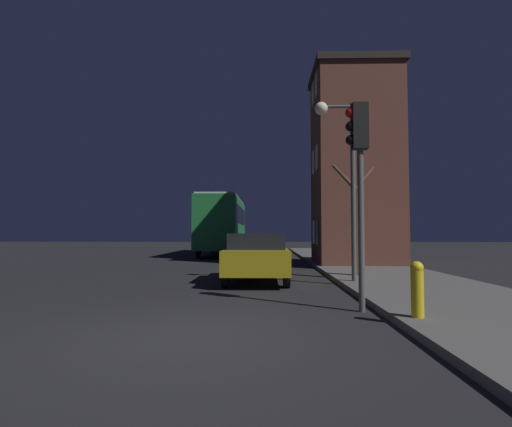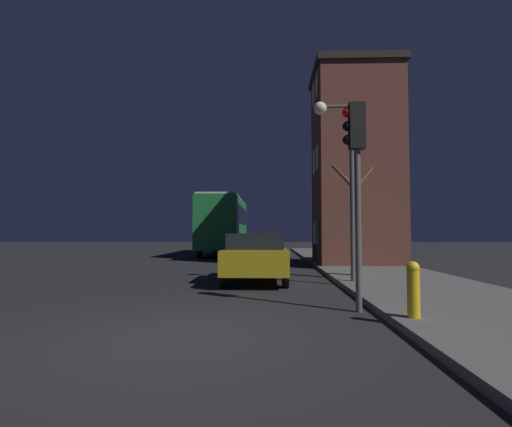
% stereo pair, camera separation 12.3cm
% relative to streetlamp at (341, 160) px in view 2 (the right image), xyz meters
% --- Properties ---
extents(ground_plane, '(120.00, 120.00, 0.00)m').
position_rel_streetlamp_xyz_m(ground_plane, '(-3.41, -5.66, -3.61)').
color(ground_plane, black).
extents(brick_building, '(3.87, 3.91, 8.97)m').
position_rel_streetlamp_xyz_m(brick_building, '(1.92, 6.89, 1.03)').
color(brick_building, brown).
rests_on(brick_building, sidewalk).
extents(streetlamp, '(1.16, 0.38, 5.17)m').
position_rel_streetlamp_xyz_m(streetlamp, '(0.00, 0.00, 0.00)').
color(streetlamp, '#4C4C4C').
rests_on(streetlamp, sidewalk).
extents(traffic_light, '(0.43, 0.24, 4.02)m').
position_rel_streetlamp_xyz_m(traffic_light, '(-0.40, -3.76, -0.72)').
color(traffic_light, '#4C4C4C').
rests_on(traffic_light, ground).
extents(bare_tree, '(1.59, 1.00, 3.65)m').
position_rel_streetlamp_xyz_m(bare_tree, '(0.75, 1.66, -1.73)').
color(bare_tree, '#473323').
rests_on(bare_tree, sidewalk).
extents(bus, '(2.46, 10.56, 3.84)m').
position_rel_streetlamp_xyz_m(bus, '(-5.13, 16.02, -1.34)').
color(bus, '#1E6B33').
rests_on(bus, ground).
extents(car_near_lane, '(1.85, 4.14, 1.48)m').
position_rel_streetlamp_xyz_m(car_near_lane, '(-2.47, 0.82, -2.82)').
color(car_near_lane, olive).
rests_on(car_near_lane, ground).
extents(car_mid_lane, '(1.83, 4.38, 1.42)m').
position_rel_streetlamp_xyz_m(car_mid_lane, '(-2.53, 8.33, -2.87)').
color(car_mid_lane, '#B7BABF').
rests_on(car_mid_lane, ground).
extents(fire_hydrant, '(0.21, 0.21, 0.91)m').
position_rel_streetlamp_xyz_m(fire_hydrant, '(0.26, -4.89, -3.00)').
color(fire_hydrant, gold).
rests_on(fire_hydrant, sidewalk).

